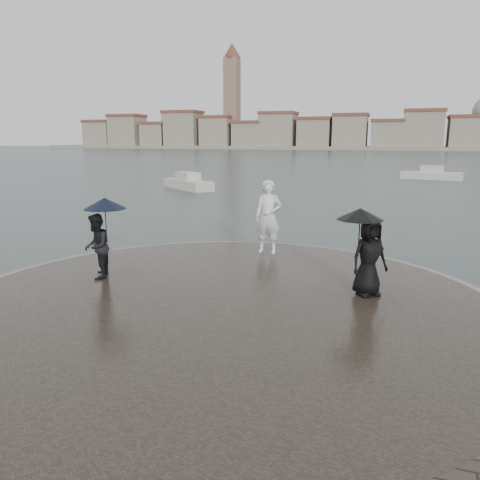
% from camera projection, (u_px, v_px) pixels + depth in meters
% --- Properties ---
extents(ground, '(400.00, 400.00, 0.00)m').
position_uv_depth(ground, '(140.00, 399.00, 7.00)').
color(ground, '#2B3835').
rests_on(ground, ground).
extents(kerb_ring, '(12.50, 12.50, 0.32)m').
position_uv_depth(kerb_ring, '(221.00, 310.00, 10.21)').
color(kerb_ring, gray).
rests_on(kerb_ring, ground).
extents(quay_tip, '(11.90, 11.90, 0.36)m').
position_uv_depth(quay_tip, '(221.00, 309.00, 10.21)').
color(quay_tip, '#2D261E').
rests_on(quay_tip, ground).
extents(statue, '(0.83, 0.56, 2.24)m').
position_uv_depth(statue, '(268.00, 217.00, 14.25)').
color(statue, white).
rests_on(statue, quay_tip).
extents(visitor_left, '(1.23, 1.13, 2.04)m').
position_uv_depth(visitor_left, '(99.00, 234.00, 11.62)').
color(visitor_left, black).
rests_on(visitor_left, quay_tip).
extents(visitor_right, '(1.29, 1.11, 1.95)m').
position_uv_depth(visitor_right, '(367.00, 246.00, 10.39)').
color(visitor_right, black).
rests_on(visitor_right, quay_tip).
extents(far_skyline, '(260.00, 20.00, 37.00)m').
position_uv_depth(far_skyline, '(368.00, 133.00, 156.84)').
color(far_skyline, gray).
rests_on(far_skyline, ground).
extents(boats, '(42.96, 18.96, 1.50)m').
position_uv_depth(boats, '(441.00, 183.00, 37.24)').
color(boats, beige).
rests_on(boats, ground).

